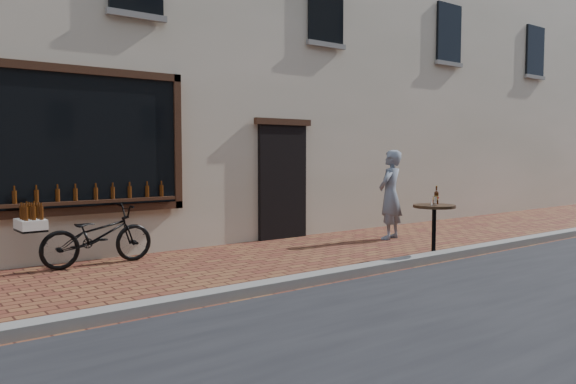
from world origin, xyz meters
TOP-DOWN VIEW (x-y plane):
  - ground at (0.00, 0.00)m, footprint 90.00×90.00m
  - kerb at (0.00, 0.20)m, footprint 90.00×0.25m
  - cargo_bicycle at (-1.88, 3.03)m, footprint 1.94×0.63m
  - bistro_table at (2.57, 0.35)m, footprint 0.66×0.66m
  - pedestrian at (3.50, 2.13)m, footprint 0.73×0.60m

SIDE VIEW (x-z plane):
  - ground at x=0.00m, z-range 0.00..0.00m
  - kerb at x=0.00m, z-range 0.00..0.12m
  - cargo_bicycle at x=-1.88m, z-range -0.02..0.92m
  - bistro_table at x=2.57m, z-range 0.04..1.17m
  - pedestrian at x=3.50m, z-range 0.00..1.72m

